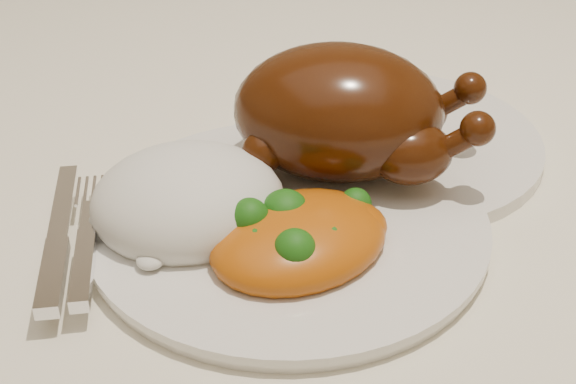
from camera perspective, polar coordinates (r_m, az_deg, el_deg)
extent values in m
cube|color=brown|center=(0.61, -6.46, -2.16)|extent=(1.60, 0.90, 0.04)
cube|color=white|center=(0.59, -6.60, -0.27)|extent=(1.72, 1.02, 0.01)
cube|color=white|center=(1.09, -8.18, 10.68)|extent=(1.72, 0.01, 0.18)
cylinder|color=white|center=(0.54, 0.00, -2.27)|extent=(0.35, 0.35, 0.01)
cylinder|color=white|center=(0.64, 6.94, 3.59)|extent=(0.30, 0.30, 0.01)
ellipsoid|color=#411C06|center=(0.57, 3.58, 5.70)|extent=(0.17, 0.15, 0.10)
ellipsoid|color=#411C06|center=(0.55, 2.68, 7.36)|extent=(0.08, 0.07, 0.04)
ellipsoid|color=#411C06|center=(0.55, 8.79, 2.71)|extent=(0.06, 0.04, 0.04)
sphere|color=#411C06|center=(0.54, 13.34, 4.41)|extent=(0.02, 0.02, 0.02)
ellipsoid|color=#411C06|center=(0.60, 8.68, 5.63)|extent=(0.06, 0.04, 0.04)
sphere|color=#411C06|center=(0.60, 12.83, 7.20)|extent=(0.02, 0.02, 0.02)
sphere|color=#411C06|center=(0.55, -1.76, 2.90)|extent=(0.03, 0.03, 0.03)
sphere|color=#411C06|center=(0.61, -0.89, 6.17)|extent=(0.03, 0.03, 0.03)
ellipsoid|color=white|center=(0.54, -7.11, -0.69)|extent=(0.13, 0.12, 0.07)
ellipsoid|color=#BD600C|center=(0.50, 0.79, -3.45)|extent=(0.15, 0.13, 0.04)
ellipsoid|color=#BD600C|center=(0.52, 4.09, -2.44)|extent=(0.05, 0.05, 0.03)
ellipsoid|color=#13430B|center=(0.53, 4.82, -0.88)|extent=(0.02, 0.02, 0.02)
ellipsoid|color=#13430B|center=(0.52, -1.36, -1.26)|extent=(0.03, 0.03, 0.03)
ellipsoid|color=#13430B|center=(0.50, -2.75, -1.93)|extent=(0.03, 0.03, 0.03)
ellipsoid|color=#13430B|center=(0.48, 0.48, -4.10)|extent=(0.03, 0.03, 0.03)
ellipsoid|color=#13430B|center=(0.49, 3.00, -3.70)|extent=(0.03, 0.03, 0.03)
ellipsoid|color=#13430B|center=(0.51, -0.21, -1.31)|extent=(0.03, 0.03, 0.03)
ellipsoid|color=#13430B|center=(0.49, -2.05, -4.15)|extent=(0.03, 0.03, 0.03)
ellipsoid|color=#13430B|center=(0.51, -5.18, -3.11)|extent=(0.03, 0.03, 0.02)
cube|color=silver|center=(0.56, -15.78, -1.14)|extent=(0.02, 0.11, 0.00)
cube|color=silver|center=(0.50, -16.39, -5.78)|extent=(0.02, 0.07, 0.01)
cube|color=silver|center=(0.50, -14.34, -5.31)|extent=(0.01, 0.07, 0.01)
cube|color=silver|center=(0.56, -14.00, -0.89)|extent=(0.01, 0.08, 0.00)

